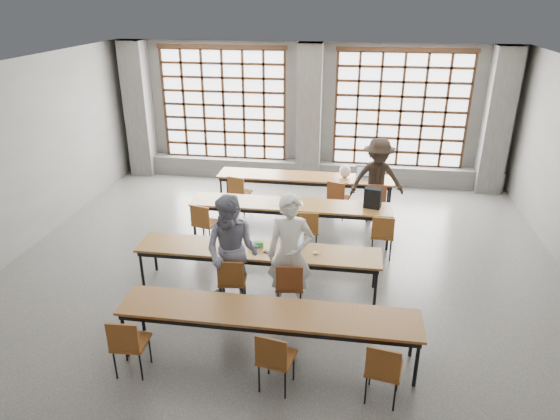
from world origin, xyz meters
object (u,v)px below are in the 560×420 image
object	(u,v)px
chair_front_left	(232,278)
chair_near_left	(128,341)
chair_mid_centre	(308,227)
desk_row_a	(305,179)
desk_row_d	(268,315)
student_female	(232,252)
chair_back_right	(376,198)
desk_row_b	(291,207)
plastic_bag	(345,171)
desk_row_c	(258,253)
student_male	(290,254)
chair_mid_left	(203,220)
red_pouch	(130,339)
chair_back_left	(239,190)
phone	(268,252)
chair_back_mid	(337,196)
chair_near_mid	(274,356)
laptop_back	(364,175)
student_back	(377,180)
green_box	(256,244)
mouse	(316,253)
backpack	(373,198)
chair_front_right	(290,283)
laptop_front	(292,245)
chair_near_right	(383,367)

from	to	relation	value
chair_front_left	chair_near_left	distance (m)	1.93
chair_mid_centre	desk_row_a	bearing A→B (deg)	97.25
desk_row_d	student_female	size ratio (longest dim) A/B	2.18
chair_back_right	desk_row_a	bearing A→B (deg)	158.56
student_female	desk_row_d	bearing A→B (deg)	-48.83
desk_row_b	plastic_bag	size ratio (longest dim) A/B	13.99
desk_row_c	student_male	xyz separation A→B (m)	(0.60, -0.50, 0.29)
chair_mid_left	red_pouch	distance (m)	3.59
chair_front_left	desk_row_b	bearing A→B (deg)	77.68
student_female	chair_front_left	bearing A→B (deg)	-77.92
desk_row_a	chair_back_left	world-z (taller)	chair_back_left
chair_near_left	phone	distance (m)	2.63
chair_back_mid	student_male	size ratio (longest dim) A/B	0.46
desk_row_b	student_male	distance (m)	2.52
desk_row_b	desk_row_a	bearing A→B (deg)	86.11
chair_back_left	student_female	world-z (taller)	student_female
chair_front_left	chair_near_mid	bearing A→B (deg)	-60.78
desk_row_c	laptop_back	size ratio (longest dim) A/B	9.77
chair_mid_left	student_back	distance (m)	3.81
chair_near_left	desk_row_b	bearing A→B (deg)	70.60
desk_row_c	chair_back_right	distance (m)	3.63
chair_mid_left	desk_row_d	bearing A→B (deg)	-59.35
desk_row_c	green_box	bearing A→B (deg)	122.01
desk_row_c	mouse	distance (m)	0.95
desk_row_d	green_box	distance (m)	1.84
chair_back_left	student_male	distance (m)	3.91
student_male	chair_front_left	bearing A→B (deg)	-178.12
chair_near_mid	backpack	world-z (taller)	backpack
desk_row_a	student_back	bearing A→B (deg)	-17.35
chair_front_right	chair_back_mid	bearing A→B (deg)	81.31
chair_front_right	laptop_back	size ratio (longest dim) A/B	2.15
desk_row_c	phone	distance (m)	0.22
chair_front_right	laptop_front	bearing A→B (deg)	94.38
student_male	student_female	world-z (taller)	student_male
chair_back_left	chair_near_left	distance (m)	5.35
desk_row_c	chair_near_left	world-z (taller)	chair_near_left
chair_back_left	laptop_back	xyz separation A→B (m)	(2.76, 0.74, 0.25)
mouse	plastic_bag	world-z (taller)	plastic_bag
mouse	chair_back_left	bearing A→B (deg)	122.93
chair_front_right	backpack	size ratio (longest dim) A/B	2.20
mouse	phone	size ratio (longest dim) A/B	0.75
chair_near_right	phone	distance (m)	2.84
chair_front_left	laptop_front	world-z (taller)	laptop_front
laptop_front	phone	size ratio (longest dim) A/B	2.86
chair_mid_centre	chair_near_left	world-z (taller)	same
chair_mid_left	chair_back_right	bearing A→B (deg)	26.61
chair_near_right	red_pouch	size ratio (longest dim) A/B	4.40
desk_row_b	chair_near_mid	bearing A→B (deg)	-85.09
chair_front_left	backpack	world-z (taller)	backpack
chair_front_left	chair_near_right	bearing A→B (deg)	-36.87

